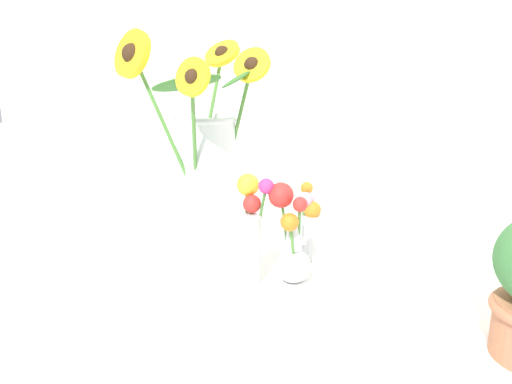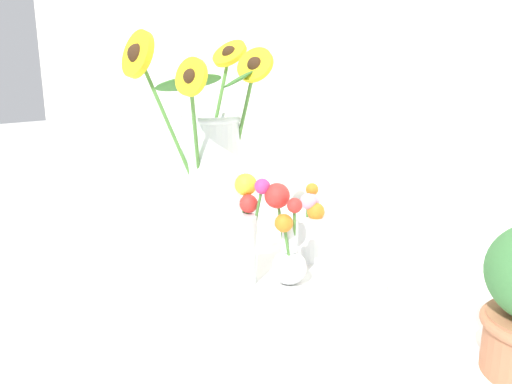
% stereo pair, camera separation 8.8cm
% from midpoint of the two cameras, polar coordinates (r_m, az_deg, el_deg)
% --- Properties ---
extents(ground_plane, '(6.00, 6.00, 0.00)m').
position_cam_midpoint_polar(ground_plane, '(0.86, -6.59, -12.18)').
color(ground_plane, white).
extents(serving_tray, '(0.47, 0.47, 0.02)m').
position_cam_midpoint_polar(serving_tray, '(0.93, -2.75, -9.21)').
color(serving_tray, white).
rests_on(serving_tray, ground_plane).
extents(mason_jar_sunflowers, '(0.25, 0.22, 0.43)m').
position_cam_midpoint_polar(mason_jar_sunflowers, '(0.96, -8.42, 2.27)').
color(mason_jar_sunflowers, silver).
rests_on(mason_jar_sunflowers, serving_tray).
extents(vase_small_center, '(0.08, 0.08, 0.18)m').
position_cam_midpoint_polar(vase_small_center, '(0.84, -4.22, -5.12)').
color(vase_small_center, white).
rests_on(vase_small_center, serving_tray).
extents(vase_bulb_right, '(0.07, 0.07, 0.17)m').
position_cam_midpoint_polar(vase_bulb_right, '(0.83, 0.98, -5.77)').
color(vase_bulb_right, white).
rests_on(vase_bulb_right, serving_tray).
extents(vase_small_back, '(0.08, 0.08, 0.14)m').
position_cam_midpoint_polar(vase_small_back, '(0.96, 2.98, -4.31)').
color(vase_small_back, white).
rests_on(vase_small_back, serving_tray).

